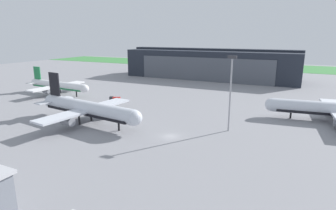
# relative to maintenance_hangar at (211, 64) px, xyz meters

# --- Properties ---
(ground_plane) EXTENTS (440.00, 440.00, 0.00)m
(ground_plane) POSITION_rel_maintenance_hangar_xyz_m (22.18, -103.91, -8.54)
(ground_plane) COLOR gray
(grass_field_strip) EXTENTS (440.00, 56.00, 0.08)m
(grass_field_strip) POSITION_rel_maintenance_hangar_xyz_m (22.18, 78.38, -8.50)
(grass_field_strip) COLOR #3D8440
(grass_field_strip) RESTS_ON ground_plane
(maintenance_hangar) EXTENTS (102.85, 28.45, 18.00)m
(maintenance_hangar) POSITION_rel_maintenance_hangar_xyz_m (0.00, 0.00, 0.00)
(maintenance_hangar) COLOR #232833
(maintenance_hangar) RESTS_ON ground_plane
(airliner_near_right) EXTENTS (39.47, 32.83, 14.25)m
(airliner_near_right) POSITION_rel_maintenance_hangar_xyz_m (-4.62, -104.57, -4.06)
(airliner_near_right) COLOR silver
(airliner_near_right) RESTS_ON ground_plane
(airliner_far_left) EXTENTS (35.59, 28.13, 11.63)m
(airliner_far_left) POSITION_rel_maintenance_hangar_xyz_m (-46.30, -77.07, -4.64)
(airliner_far_left) COLOR white
(airliner_far_left) RESTS_ON ground_plane
(fuel_bowser) EXTENTS (4.51, 3.24, 2.03)m
(fuel_bowser) POSITION_rel_maintenance_hangar_xyz_m (-14.96, -77.79, -7.46)
(fuel_bowser) COLOR #2D2D33
(fuel_bowser) RESTS_ON ground_plane
(apron_light_mast) EXTENTS (2.40, 0.50, 20.64)m
(apron_light_mast) POSITION_rel_maintenance_hangar_xyz_m (34.70, -92.72, 3.44)
(apron_light_mast) COLOR #99999E
(apron_light_mast) RESTS_ON ground_plane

